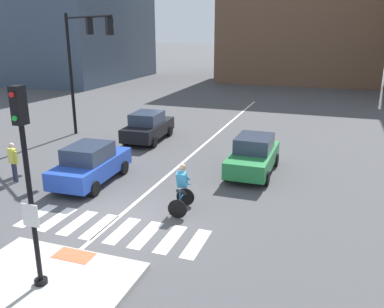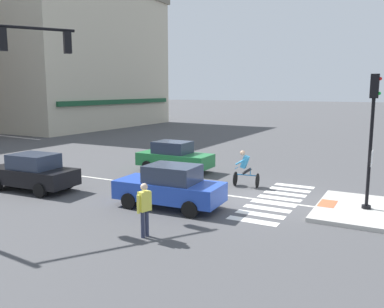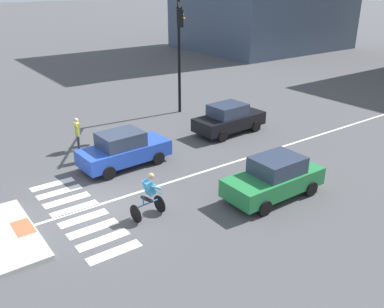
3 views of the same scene
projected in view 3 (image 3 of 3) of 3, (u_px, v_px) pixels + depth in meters
name	position (u px, v px, depth m)	size (l,w,h in m)	color
ground_plane	(96.00, 208.00, 15.61)	(300.00, 300.00, 0.00)	#474749
tactile_pad_front	(23.00, 227.00, 14.13)	(1.10, 0.60, 0.01)	#DB5B38
crosswalk_stripe_a	(53.00, 184.00, 17.40)	(0.44, 1.80, 0.01)	silver
crosswalk_stripe_b	(59.00, 192.00, 16.79)	(0.44, 1.80, 0.01)	silver
crosswalk_stripe_c	(67.00, 200.00, 16.17)	(0.44, 1.80, 0.01)	silver
crosswalk_stripe_d	(75.00, 209.00, 15.56)	(0.44, 1.80, 0.01)	silver
crosswalk_stripe_e	(83.00, 218.00, 14.95)	(0.44, 1.80, 0.01)	silver
crosswalk_stripe_f	(93.00, 229.00, 14.33)	(0.44, 1.80, 0.01)	silver
crosswalk_stripe_g	(103.00, 240.00, 13.72)	(0.44, 1.80, 0.01)	silver
crosswalk_stripe_h	(114.00, 252.00, 13.11)	(0.44, 1.80, 0.01)	silver
lane_centre_line	(279.00, 148.00, 21.14)	(0.14, 28.00, 0.01)	silver
traffic_light_mast	(179.00, 39.00, 23.41)	(4.76, 3.20, 6.89)	black
car_blue_westbound_near	(124.00, 149.00, 18.82)	(1.99, 4.18, 1.64)	#2347B7
car_black_westbound_far	(229.00, 119.00, 22.92)	(2.01, 4.19, 1.64)	black
car_green_eastbound_mid	(274.00, 178.00, 16.16)	(1.85, 4.10, 1.64)	#237A3D
cyclist	(149.00, 195.00, 14.75)	(0.76, 1.15, 1.68)	black
pedestrian_at_curb_left	(77.00, 131.00, 20.51)	(0.53, 0.31, 1.67)	#2D334C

